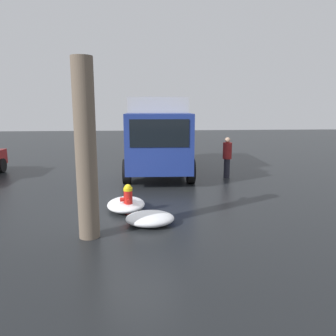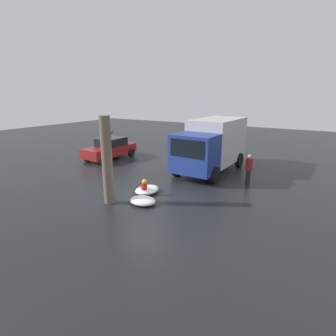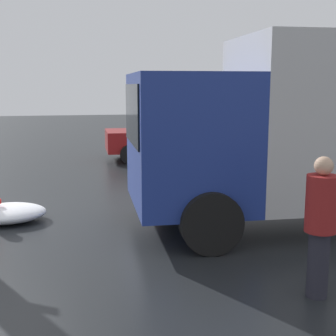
{
  "view_description": "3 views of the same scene",
  "coord_description": "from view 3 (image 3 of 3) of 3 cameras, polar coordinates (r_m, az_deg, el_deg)",
  "views": [
    {
      "loc": [
        -8.38,
        -0.39,
        2.8
      ],
      "look_at": [
        2.25,
        -1.23,
        0.78
      ],
      "focal_mm": 35.0,
      "sensor_mm": 36.0,
      "label": 1
    },
    {
      "loc": [
        -9.3,
        -6.98,
        4.59
      ],
      "look_at": [
        2.18,
        0.04,
        0.8
      ],
      "focal_mm": 28.0,
      "sensor_mm": 36.0,
      "label": 2
    },
    {
      "loc": [
        1.49,
        -8.26,
        2.36
      ],
      "look_at": [
        3.05,
        -0.52,
        0.96
      ],
      "focal_mm": 50.0,
      "sensor_mm": 36.0,
      "label": 3
    }
  ],
  "objects": [
    {
      "name": "delivery_truck",
      "position": [
        8.3,
        18.06,
        4.93
      ],
      "size": [
        6.14,
        2.77,
        3.14
      ],
      "rotation": [
        0.0,
        0.0,
        1.54
      ],
      "color": "navy",
      "rests_on": "ground_plane"
    },
    {
      "name": "snow_pile_curbside",
      "position": [
        8.7,
        -18.95,
        -5.22
      ],
      "size": [
        1.32,
        1.02,
        0.3
      ],
      "color": "white",
      "rests_on": "ground_plane"
    },
    {
      "name": "pedestrian",
      "position": [
        5.46,
        18.09,
        -6.25
      ],
      "size": [
        0.35,
        0.35,
        1.61
      ],
      "rotation": [
        0.0,
        0.0,
        3.53
      ],
      "color": "#23232D",
      "rests_on": "ground_plane"
    },
    {
      "name": "parked_car",
      "position": [
        15.18,
        0.45,
        4.04
      ],
      "size": [
        4.14,
        1.97,
        1.53
      ],
      "rotation": [
        0.0,
        0.0,
        1.55
      ],
      "color": "maroon",
      "rests_on": "ground_plane"
    }
  ]
}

